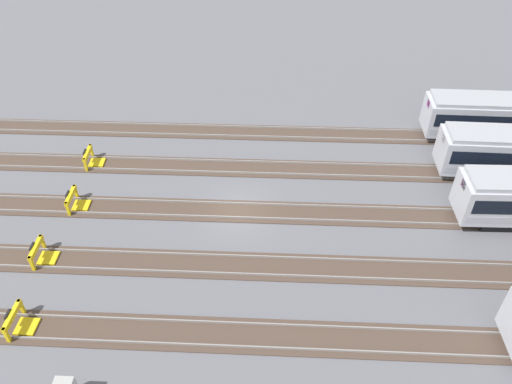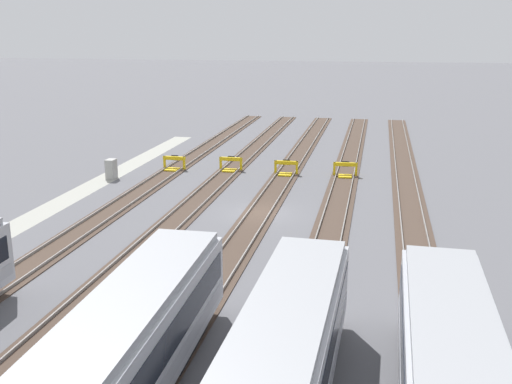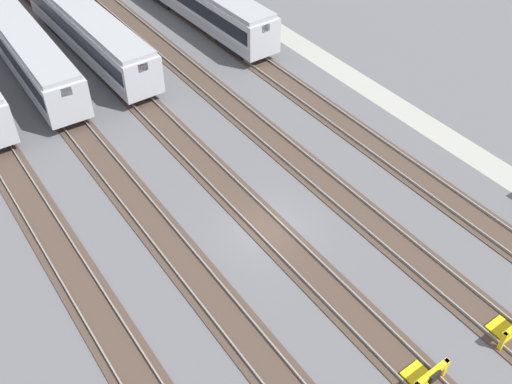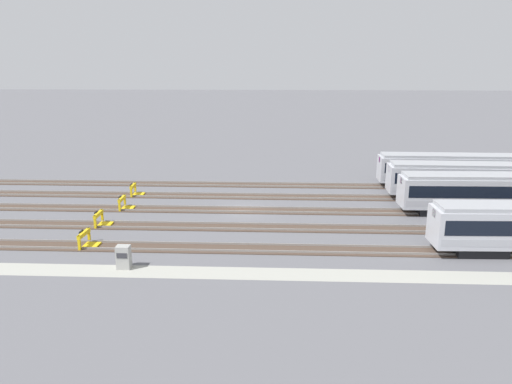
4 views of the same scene
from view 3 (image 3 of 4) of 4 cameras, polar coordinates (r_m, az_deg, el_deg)
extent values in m
plane|color=#5B5B60|center=(32.19, 1.25, -3.60)|extent=(400.00, 400.00, 0.00)
cube|color=#9E9E93|center=(40.29, 17.95, 4.77)|extent=(54.00, 2.00, 0.01)
cube|color=#47382D|center=(37.37, 13.56, 2.61)|extent=(90.00, 2.23, 0.06)
cube|color=gray|center=(36.86, 12.81, 2.35)|extent=(90.00, 0.07, 0.15)
cube|color=gray|center=(37.76, 14.35, 3.12)|extent=(90.00, 0.07, 0.15)
cube|color=#47382D|center=(34.52, 7.87, -0.24)|extent=(90.00, 2.23, 0.06)
cube|color=gray|center=(34.07, 6.98, -0.57)|extent=(90.00, 0.07, 0.15)
cube|color=gray|center=(34.84, 8.78, 0.33)|extent=(90.00, 0.07, 0.15)
cube|color=#47382D|center=(32.17, 1.25, -3.56)|extent=(90.00, 2.24, 0.06)
cube|color=gray|center=(31.80, 0.21, -3.95)|extent=(90.00, 0.07, 0.15)
cube|color=gray|center=(32.40, 2.29, -2.91)|extent=(90.00, 0.07, 0.15)
cube|color=#47382D|center=(30.43, -6.32, -7.26)|extent=(90.00, 2.23, 0.06)
cube|color=gray|center=(30.15, -7.52, -7.70)|extent=(90.00, 0.07, 0.15)
cube|color=gray|center=(30.56, -5.16, -6.57)|extent=(90.00, 0.07, 0.15)
cube|color=#47382D|center=(29.41, -14.75, -11.17)|extent=(90.00, 2.23, 0.06)
cube|color=gray|center=(29.24, -16.08, -11.62)|extent=(90.00, 0.07, 0.15)
cube|color=gray|center=(29.43, -13.50, -10.47)|extent=(90.00, 0.07, 0.15)
cube|color=#ADAFB7|center=(48.44, -15.64, 14.59)|extent=(18.05, 3.12, 2.70)
cube|color=black|center=(48.30, -15.71, 14.93)|extent=(17.33, 3.15, 1.08)
cube|color=#9EA0A8|center=(48.77, -15.48, 13.81)|extent=(17.69, 3.14, 0.54)
cube|color=#999BA0|center=(47.82, -15.97, 16.19)|extent=(17.50, 2.83, 0.30)
cube|color=#B21E99|center=(40.55, -10.73, 11.59)|extent=(0.09, 0.70, 0.56)
cube|color=black|center=(53.97, -17.76, 14.95)|extent=(3.64, 2.30, 0.70)
cube|color=black|center=(44.60, -12.33, 10.25)|extent=(3.64, 2.30, 0.70)
cube|color=#ADAFB7|center=(52.03, -5.33, 17.79)|extent=(18.07, 3.26, 2.70)
cube|color=#9EA0A8|center=(52.34, -5.28, 17.03)|extent=(17.71, 3.28, 0.54)
cube|color=#B21E99|center=(44.85, 0.92, 15.34)|extent=(0.10, 0.70, 0.56)
cube|color=black|center=(48.52, -1.59, 13.89)|extent=(3.66, 2.33, 0.70)
cube|color=#ADAFB7|center=(47.31, -21.12, 12.66)|extent=(18.06, 3.21, 2.70)
cube|color=black|center=(47.17, -21.21, 13.00)|extent=(17.34, 3.24, 1.08)
cube|color=#9EA0A8|center=(47.65, -20.90, 11.87)|extent=(17.70, 3.24, 0.54)
cube|color=#999BA0|center=(46.68, -21.57, 14.26)|extent=(17.51, 2.92, 0.30)
cube|color=#B21E99|center=(39.10, -17.62, 9.09)|extent=(0.10, 0.70, 0.56)
cube|color=black|center=(53.01, -22.46, 13.28)|extent=(3.65, 2.32, 0.70)
cube|color=black|center=(43.31, -18.42, 7.98)|extent=(3.65, 2.32, 0.70)
cube|color=gold|center=(29.01, 22.41, -13.02)|extent=(0.18, 0.18, 1.15)
cube|color=gold|center=(30.04, 22.37, -12.02)|extent=(1.12, 1.10, 0.18)
cube|color=gold|center=(27.37, 17.49, -15.71)|extent=(0.18, 0.18, 1.15)
cube|color=gold|center=(26.55, 16.40, -16.29)|extent=(0.30, 2.01, 0.30)
cube|color=gold|center=(27.44, 15.14, -16.59)|extent=(1.13, 1.11, 0.18)
cube|color=black|center=(26.51, 16.70, -16.53)|extent=(0.14, 0.60, 0.44)
camera|label=1|loc=(43.84, 34.40, 36.29)|focal=35.00mm
camera|label=2|loc=(56.81, -31.03, 25.16)|focal=42.00mm
camera|label=4|loc=(62.54, 38.63, 25.21)|focal=35.00mm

